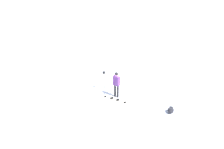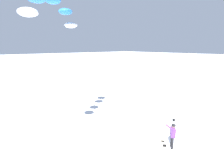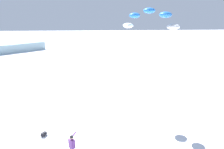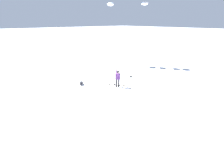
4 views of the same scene
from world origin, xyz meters
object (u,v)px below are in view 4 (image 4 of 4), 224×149
at_px(snowboard, 117,85).
at_px(camera_tripod, 131,80).
at_px(gear_bag_large, 81,83).
at_px(snowboarder, 118,77).

height_order(snowboard, camera_tripod, camera_tripod).
distance_m(snowboard, gear_bag_large, 3.53).
relative_size(snowboard, camera_tripod, 1.06).
xyz_separation_m(snowboarder, camera_tripod, (1.17, 0.54, -0.05)).
relative_size(snowboarder, camera_tripod, 1.25).
bearing_deg(snowboard, snowboarder, -28.38).
bearing_deg(snowboarder, camera_tripod, 24.55).
bearing_deg(camera_tripod, snowboard, -167.88).
bearing_deg(snowboard, camera_tripod, 12.12).
bearing_deg(gear_bag_large, snowboard, 47.86).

